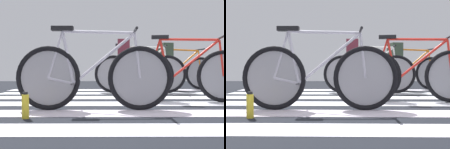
{
  "view_description": "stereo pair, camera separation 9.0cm",
  "coord_description": "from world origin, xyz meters",
  "views": [
    {
      "loc": [
        -0.41,
        -2.99,
        0.49
      ],
      "look_at": [
        -0.39,
        0.25,
        0.41
      ],
      "focal_mm": 43.88,
      "sensor_mm": 36.0,
      "label": 1
    },
    {
      "loc": [
        -0.32,
        -2.99,
        0.49
      ],
      "look_at": [
        -0.39,
        0.25,
        0.41
      ],
      "focal_mm": 43.88,
      "sensor_mm": 36.0,
      "label": 2
    }
  ],
  "objects": [
    {
      "name": "cyclist_3_of_4",
      "position": [
        -0.16,
        2.19,
        0.67
      ],
      "size": [
        0.32,
        0.42,
        1.01
      ],
      "rotation": [
        0.0,
        0.0,
        -0.03
      ],
      "color": "brown",
      "rests_on": "ground"
    },
    {
      "name": "ground",
      "position": [
        0.0,
        0.0,
        0.01
      ],
      "size": [
        18.0,
        14.0,
        0.02
      ],
      "color": "black"
    },
    {
      "name": "bicycle_4_of_4",
      "position": [
        1.08,
        2.95,
        0.41
      ],
      "size": [
        1.72,
        0.54,
        0.93
      ],
      "rotation": [
        0.0,
        0.0,
        0.17
      ],
      "color": "black",
      "rests_on": "ground"
    },
    {
      "name": "cyclist_4_of_4",
      "position": [
        0.77,
        2.9,
        0.67
      ],
      "size": [
        0.37,
        0.44,
        1.0
      ],
      "rotation": [
        0.0,
        0.0,
        0.17
      ],
      "color": "tan",
      "rests_on": "ground"
    },
    {
      "name": "water_bottle",
      "position": [
        -1.2,
        -0.46,
        0.14
      ],
      "size": [
        0.07,
        0.07,
        0.25
      ],
      "color": "gold",
      "rests_on": "ground"
    },
    {
      "name": "bicycle_2_of_4",
      "position": [
        0.63,
        0.82,
        0.41
      ],
      "size": [
        1.72,
        0.54,
        0.93
      ],
      "rotation": [
        0.0,
        0.0,
        -0.17
      ],
      "color": "black",
      "rests_on": "ground"
    },
    {
      "name": "bicycle_3_of_4",
      "position": [
        0.15,
        2.18,
        0.41
      ],
      "size": [
        1.74,
        0.52,
        0.93
      ],
      "rotation": [
        0.0,
        0.0,
        -0.03
      ],
      "color": "black",
      "rests_on": "ground"
    },
    {
      "name": "crosswalk_markings",
      "position": [
        0.05,
        -0.18,
        0.02
      ],
      "size": [
        5.46,
        6.52,
        0.0
      ],
      "color": "beige",
      "rests_on": "ground"
    },
    {
      "name": "bicycle_1_of_4",
      "position": [
        -0.6,
        0.05,
        0.41
      ],
      "size": [
        1.74,
        0.52,
        0.93
      ],
      "rotation": [
        0.0,
        0.0,
        -0.0
      ],
      "color": "black",
      "rests_on": "ground"
    }
  ]
}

